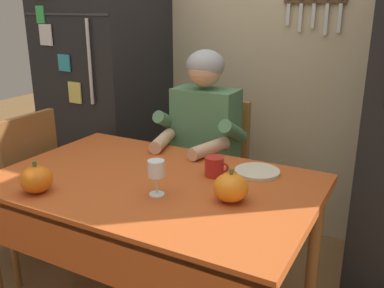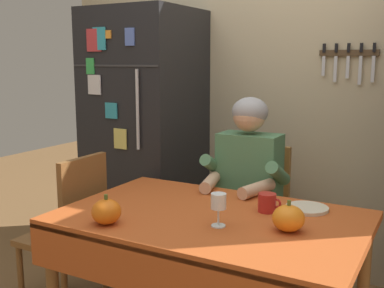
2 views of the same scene
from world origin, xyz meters
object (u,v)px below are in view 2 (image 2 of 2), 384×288
(wine_glass, at_px, (219,203))
(pumpkin_medium, at_px, (106,212))
(coffee_mug, at_px, (267,203))
(serving_tray, at_px, (307,208))
(refrigerator, at_px, (146,139))
(dining_table, at_px, (209,233))
(chair_behind_person, at_px, (255,213))
(chair_left_side, at_px, (72,227))
(seated_person, at_px, (245,185))
(pumpkin_large, at_px, (288,218))

(wine_glass, distance_m, pumpkin_medium, 0.49)
(coffee_mug, relative_size, serving_tray, 0.55)
(refrigerator, xyz_separation_m, dining_table, (0.95, -0.88, -0.24))
(coffee_mug, xyz_separation_m, wine_glass, (-0.12, -0.29, 0.06))
(chair_behind_person, bearing_deg, chair_left_side, -138.11)
(refrigerator, xyz_separation_m, chair_behind_person, (0.88, -0.09, -0.39))
(coffee_mug, distance_m, pumpkin_medium, 0.75)
(seated_person, height_order, pumpkin_large, seated_person)
(chair_left_side, xyz_separation_m, pumpkin_medium, (0.55, -0.36, 0.28))
(wine_glass, relative_size, serving_tray, 0.72)
(seated_person, xyz_separation_m, coffee_mug, (0.28, -0.41, 0.05))
(pumpkin_large, bearing_deg, wine_glass, -162.14)
(chair_behind_person, bearing_deg, serving_tray, -47.19)
(chair_behind_person, height_order, wine_glass, chair_behind_person)
(refrigerator, distance_m, chair_behind_person, 0.97)
(pumpkin_medium, bearing_deg, wine_glass, 25.01)
(refrigerator, height_order, chair_left_side, refrigerator)
(dining_table, distance_m, chair_left_side, 0.91)
(refrigerator, distance_m, chair_left_side, 0.92)
(seated_person, relative_size, chair_left_side, 1.34)
(serving_tray, bearing_deg, refrigerator, 156.71)
(dining_table, relative_size, pumpkin_medium, 10.43)
(chair_left_side, xyz_separation_m, coffee_mug, (1.11, 0.15, 0.27))
(serving_tray, bearing_deg, pumpkin_medium, -139.25)
(refrigerator, height_order, seated_person, refrigerator)
(refrigerator, bearing_deg, dining_table, -42.91)
(pumpkin_medium, bearing_deg, serving_tray, 40.75)
(coffee_mug, xyz_separation_m, pumpkin_large, (0.17, -0.20, 0.01))
(seated_person, distance_m, pumpkin_large, 0.76)
(chair_left_side, xyz_separation_m, serving_tray, (1.27, 0.27, 0.24))
(dining_table, xyz_separation_m, chair_left_side, (-0.90, 0.05, -0.14))
(seated_person, distance_m, chair_left_side, 1.02)
(dining_table, relative_size, serving_tray, 6.80)
(seated_person, xyz_separation_m, pumpkin_large, (0.45, -0.61, 0.06))
(dining_table, height_order, chair_behind_person, chair_behind_person)
(refrigerator, height_order, pumpkin_large, refrigerator)
(dining_table, relative_size, coffee_mug, 12.29)
(chair_behind_person, relative_size, chair_left_side, 1.00)
(chair_behind_person, bearing_deg, pumpkin_medium, -104.19)
(chair_behind_person, height_order, seated_person, seated_person)
(wine_glass, bearing_deg, serving_tray, 56.32)
(refrigerator, height_order, dining_table, refrigerator)
(chair_behind_person, distance_m, chair_left_side, 1.11)
(serving_tray, bearing_deg, seated_person, 146.82)
(wine_glass, bearing_deg, dining_table, 133.99)
(coffee_mug, bearing_deg, dining_table, -137.75)
(refrigerator, relative_size, chair_behind_person, 1.94)
(chair_left_side, relative_size, wine_glass, 6.28)
(coffee_mug, relative_size, pumpkin_medium, 0.85)
(chair_behind_person, relative_size, wine_glass, 6.28)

